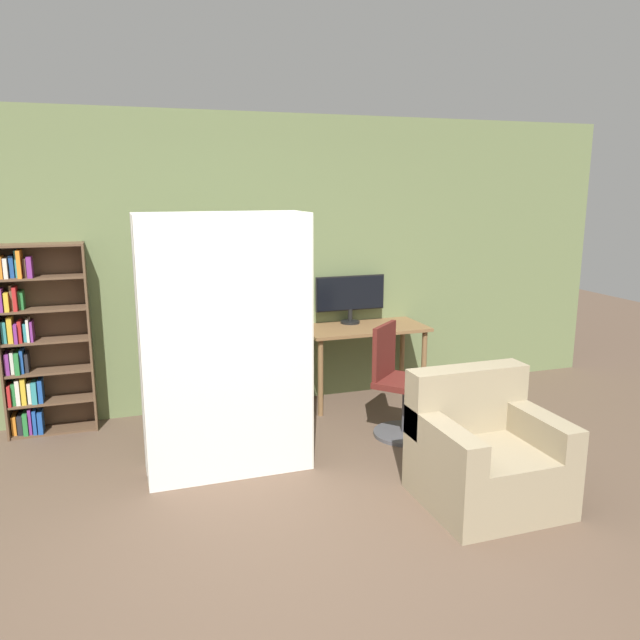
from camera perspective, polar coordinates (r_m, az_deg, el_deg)
name	(u,v)px	position (r m, az deg, el deg)	size (l,w,h in m)	color
ground_plane	(320,563)	(3.73, -0.03, -21.33)	(16.00, 16.00, 0.00)	brown
wall_back	(225,265)	(5.79, -8.70, 5.03)	(8.00, 0.06, 2.70)	#6B7A4C
desk	(364,338)	(5.97, 4.07, -1.64)	(1.16, 0.59, 0.75)	brown
monitor	(350,295)	(6.03, 2.79, 2.27)	(0.70, 0.19, 0.47)	black
office_chair	(399,391)	(5.28, 7.27, -6.45)	(0.62, 0.62, 0.94)	#4C4C51
bookshelf	(37,343)	(5.70, -24.47, -1.92)	(0.70, 0.28, 1.60)	brown
mattress_near	(229,350)	(4.38, -8.28, -2.73)	(1.18, 0.19, 1.88)	silver
mattress_far	(223,341)	(4.64, -8.89, -1.91)	(1.18, 0.19, 1.88)	silver
armchair	(484,454)	(4.36, 14.76, -11.76)	(0.85, 0.80, 0.85)	gray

